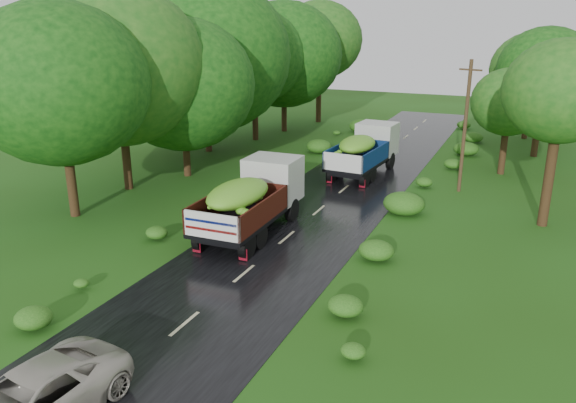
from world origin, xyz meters
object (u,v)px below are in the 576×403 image
Objects in this scene: car at (29,401)px; utility_pole at (465,126)px; truck_near at (254,196)px; truck_far at (366,148)px.

utility_pole is (6.67, 23.62, 2.99)m from car.
truck_near is at bearing -107.98° from utility_pole.
truck_near is 11.72m from truck_far.
utility_pole is at bearing -10.21° from truck_far.
truck_far is 1.41× the size of car.
truck_near is at bearing -94.44° from truck_far.
car is at bearing -86.99° from truck_near.
car is (-0.79, -25.15, -0.91)m from truck_far.
utility_pole is (5.88, -1.53, 2.08)m from truck_far.
utility_pole is at bearing 51.46° from truck_near.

